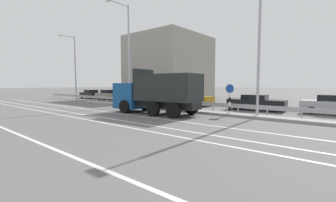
% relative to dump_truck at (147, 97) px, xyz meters
% --- Properties ---
extents(ground_plane, '(320.00, 320.00, 0.00)m').
position_rel_dump_truck_xyz_m(ground_plane, '(1.63, 0.58, -1.26)').
color(ground_plane, '#605E5B').
extents(lane_strip_0, '(55.97, 0.16, 0.01)m').
position_rel_dump_truck_xyz_m(lane_strip_0, '(0.92, -1.74, -1.25)').
color(lane_strip_0, silver).
rests_on(lane_strip_0, ground_plane).
extents(lane_strip_1, '(55.97, 0.16, 0.01)m').
position_rel_dump_truck_xyz_m(lane_strip_1, '(0.92, -3.81, -1.25)').
color(lane_strip_1, silver).
rests_on(lane_strip_1, ground_plane).
extents(lane_strip_2, '(55.97, 0.16, 0.01)m').
position_rel_dump_truck_xyz_m(lane_strip_2, '(0.92, -5.02, -1.25)').
color(lane_strip_2, silver).
rests_on(lane_strip_2, ground_plane).
extents(lane_strip_3, '(55.97, 0.16, 0.01)m').
position_rel_dump_truck_xyz_m(lane_strip_3, '(0.92, -9.30, -1.25)').
color(lane_strip_3, silver).
rests_on(lane_strip_3, ground_plane).
extents(median_island, '(30.79, 1.10, 0.18)m').
position_rel_dump_truck_xyz_m(median_island, '(1.63, 2.68, -1.17)').
color(median_island, gray).
rests_on(median_island, ground_plane).
extents(median_guardrail, '(55.97, 0.09, 0.78)m').
position_rel_dump_truck_xyz_m(median_guardrail, '(1.63, 3.96, -0.69)').
color(median_guardrail, '#9EA0A5').
rests_on(median_guardrail, ground_plane).
extents(dump_truck, '(7.41, 3.09, 3.49)m').
position_rel_dump_truck_xyz_m(dump_truck, '(0.00, 0.00, 0.00)').
color(dump_truck, '#144C8C').
rests_on(dump_truck, ground_plane).
extents(median_road_sign, '(0.66, 0.16, 2.30)m').
position_rel_dump_truck_xyz_m(median_road_sign, '(5.77, 2.68, -0.07)').
color(median_road_sign, white).
rests_on(median_road_sign, ground_plane).
extents(street_lamp_0, '(0.70, 2.14, 8.69)m').
position_rel_dump_truck_xyz_m(street_lamp_0, '(-16.30, 2.55, 3.56)').
color(street_lamp_0, '#ADADB2').
rests_on(street_lamp_0, ground_plane).
extents(street_lamp_1, '(0.70, 2.54, 10.22)m').
position_rel_dump_truck_xyz_m(street_lamp_1, '(-5.10, 2.34, 4.39)').
color(street_lamp_1, '#ADADB2').
rests_on(street_lamp_1, ground_plane).
extents(street_lamp_2, '(0.70, 2.02, 9.06)m').
position_rel_dump_truck_xyz_m(street_lamp_2, '(7.69, 2.71, 3.74)').
color(street_lamp_2, '#ADADB2').
rests_on(street_lamp_2, ground_plane).
extents(parked_car_0, '(3.93, 2.05, 1.41)m').
position_rel_dump_truck_xyz_m(parked_car_0, '(-20.59, 7.52, -0.53)').
color(parked_car_0, black).
rests_on(parked_car_0, ground_plane).
extents(parked_car_1, '(4.07, 2.12, 1.49)m').
position_rel_dump_truck_xyz_m(parked_car_1, '(-16.06, 7.63, -0.51)').
color(parked_car_1, gray).
rests_on(parked_car_1, ground_plane).
extents(parked_car_2, '(4.62, 2.07, 1.29)m').
position_rel_dump_truck_xyz_m(parked_car_2, '(-11.05, 7.58, -0.58)').
color(parked_car_2, navy).
rests_on(parked_car_2, ground_plane).
extents(parked_car_3, '(4.24, 2.05, 1.23)m').
position_rel_dump_truck_xyz_m(parked_car_3, '(-6.07, 8.01, -0.62)').
color(parked_car_3, '#B27A14').
rests_on(parked_car_3, ground_plane).
extents(parked_car_4, '(4.06, 1.97, 1.58)m').
position_rel_dump_truck_xyz_m(parked_car_4, '(-0.47, 7.52, -0.47)').
color(parked_car_4, '#B27A14').
rests_on(parked_car_4, ground_plane).
extents(parked_car_5, '(4.87, 2.32, 1.38)m').
position_rel_dump_truck_xyz_m(parked_car_5, '(6.09, 7.43, -0.54)').
color(parked_car_5, black).
rests_on(parked_car_5, ground_plane).
extents(parked_car_6, '(4.36, 1.86, 1.49)m').
position_rel_dump_truck_xyz_m(parked_car_6, '(11.60, 8.09, -0.50)').
color(parked_car_6, '#A3A3A8').
rests_on(parked_car_6, ground_plane).
extents(background_building_0, '(11.17, 12.32, 10.49)m').
position_rel_dump_truck_xyz_m(background_building_0, '(-12.37, 17.89, 3.99)').
color(background_building_0, gray).
rests_on(background_building_0, ground_plane).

